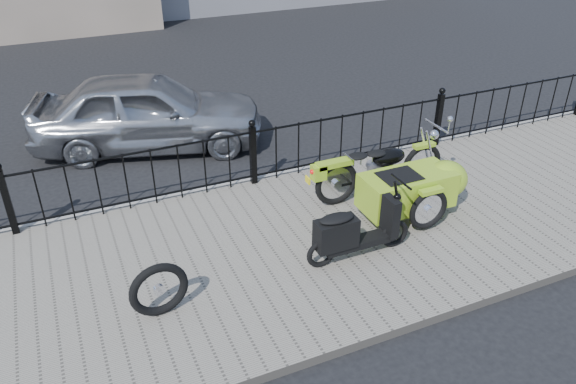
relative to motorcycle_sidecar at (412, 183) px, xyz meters
name	(u,v)px	position (x,y,z in m)	size (l,w,h in m)	color
ground	(287,230)	(-1.76, 0.41, -0.59)	(120.00, 120.00, 0.00)	black
sidewalk	(302,246)	(-1.76, -0.09, -0.53)	(30.00, 3.80, 0.12)	slate
curb	(251,182)	(-1.76, 1.85, -0.53)	(30.00, 0.10, 0.12)	gray
iron_fence	(253,156)	(-1.76, 1.71, -0.01)	(14.11, 0.11, 1.08)	black
motorcycle_sidecar	(412,183)	(0.00, 0.00, 0.00)	(2.28, 1.48, 0.98)	black
scooter	(353,233)	(-1.32, -0.66, -0.09)	(1.47, 0.43, 1.00)	black
spare_tire	(159,290)	(-3.78, -0.70, -0.14)	(0.68, 0.68, 0.10)	black
sedan_car	(148,111)	(-2.92, 3.95, 0.10)	(1.63, 4.05, 1.38)	#A7A9AE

